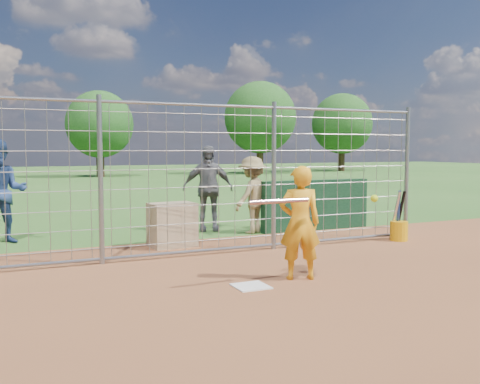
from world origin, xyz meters
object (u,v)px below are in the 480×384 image
batter (300,223)px  equipment_bin (172,225)px  bystander_a (1,192)px  bystander_b (208,188)px  bucket_with_bats (399,228)px  bystander_c (252,195)px

batter → equipment_bin: batter is taller
bystander_a → bystander_b: bystander_a is taller
bystander_b → bucket_with_bats: size_ratio=1.90×
bystander_a → bystander_b: bearing=6.4°
bystander_c → equipment_bin: (-2.01, -0.82, -0.41)m
bystander_a → bystander_c: 4.91m
batter → bystander_b: bystander_b is taller
batter → bystander_a: bystander_a is taller
batter → bucket_with_bats: bearing=-132.2°
bystander_a → bystander_b: size_ratio=1.06×
bucket_with_bats → bystander_c: bearing=137.0°
bystander_a → bucket_with_bats: 7.61m
batter → equipment_bin: bearing=-55.6°
bystander_c → batter: bearing=42.3°
batter → bystander_c: size_ratio=0.96×
batter → bystander_a: bearing=-33.3°
bystander_b → bucket_with_bats: bystander_b is taller
batter → bystander_c: bystander_c is taller
bystander_c → equipment_bin: 2.21m
equipment_bin → bystander_a: bearing=144.0°
bystander_a → bucket_with_bats: bearing=-14.2°
bystander_a → equipment_bin: size_ratio=2.45×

